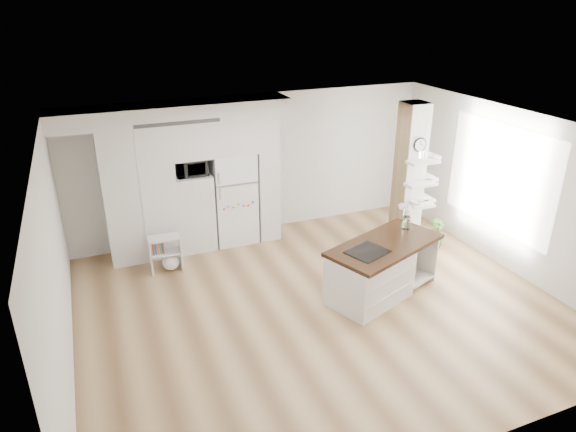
# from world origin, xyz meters

# --- Properties ---
(floor) EXTENTS (7.00, 6.00, 0.01)m
(floor) POSITION_xyz_m (0.00, 0.00, 0.00)
(floor) COLOR tan
(floor) RESTS_ON ground
(room) EXTENTS (7.04, 6.04, 2.72)m
(room) POSITION_xyz_m (0.00, 0.00, 1.86)
(room) COLOR white
(room) RESTS_ON ground
(cabinet_wall) EXTENTS (4.00, 0.71, 2.70)m
(cabinet_wall) POSITION_xyz_m (-1.45, 2.67, 1.51)
(cabinet_wall) COLOR silver
(cabinet_wall) RESTS_ON floor
(refrigerator) EXTENTS (0.78, 0.69, 1.75)m
(refrigerator) POSITION_xyz_m (-0.53, 2.68, 0.88)
(refrigerator) COLOR white
(refrigerator) RESTS_ON floor
(column) EXTENTS (0.69, 0.90, 2.70)m
(column) POSITION_xyz_m (2.38, 1.13, 1.35)
(column) COLOR silver
(column) RESTS_ON floor
(window) EXTENTS (0.00, 2.40, 2.40)m
(window) POSITION_xyz_m (3.48, 0.30, 1.50)
(window) COLOR white
(window) RESTS_ON room
(pendant_light) EXTENTS (0.12, 0.12, 0.10)m
(pendant_light) POSITION_xyz_m (1.70, 0.15, 2.12)
(pendant_light) COLOR white
(pendant_light) RESTS_ON room
(kitchen_island) EXTENTS (2.10, 1.52, 1.42)m
(kitchen_island) POSITION_xyz_m (0.89, -0.09, 0.45)
(kitchen_island) COLOR silver
(kitchen_island) RESTS_ON floor
(bookshelf) EXTENTS (0.55, 0.33, 0.62)m
(bookshelf) POSITION_xyz_m (-1.93, 1.97, 0.28)
(bookshelf) COLOR silver
(bookshelf) RESTS_ON floor
(floor_plant_a) EXTENTS (0.32, 0.29, 0.48)m
(floor_plant_a) POSITION_xyz_m (1.88, 0.70, 0.24)
(floor_plant_a) COLOR #3F692A
(floor_plant_a) RESTS_ON floor
(floor_plant_b) EXTENTS (0.35, 0.35, 0.53)m
(floor_plant_b) POSITION_xyz_m (2.89, 0.99, 0.27)
(floor_plant_b) COLOR #3F692A
(floor_plant_b) RESTS_ON floor
(microwave) EXTENTS (0.54, 0.37, 0.30)m
(microwave) POSITION_xyz_m (-1.27, 2.62, 1.57)
(microwave) COLOR #2D2D2D
(microwave) RESTS_ON cabinet_wall
(shelf_plant) EXTENTS (0.27, 0.23, 0.30)m
(shelf_plant) POSITION_xyz_m (2.63, 1.30, 1.52)
(shelf_plant) COLOR #3F692A
(shelf_plant) RESTS_ON column
(decor_bowl) EXTENTS (0.22, 0.22, 0.05)m
(decor_bowl) POSITION_xyz_m (2.30, 0.90, 1.00)
(decor_bowl) COLOR white
(decor_bowl) RESTS_ON column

